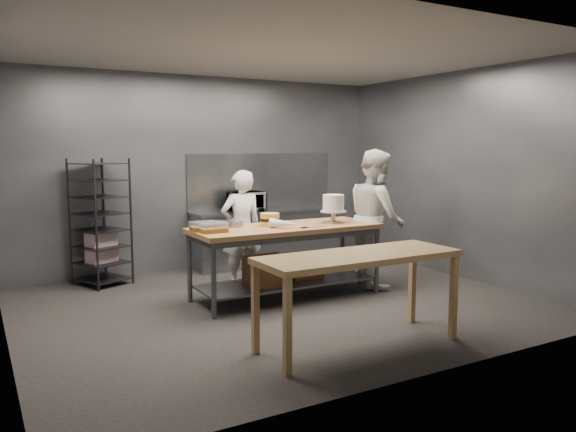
% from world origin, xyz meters
% --- Properties ---
extents(ground, '(6.00, 6.00, 0.00)m').
position_xyz_m(ground, '(0.00, 0.00, 0.00)').
color(ground, black).
rests_on(ground, ground).
extents(back_wall, '(6.00, 0.04, 3.00)m').
position_xyz_m(back_wall, '(0.00, 2.50, 1.50)').
color(back_wall, '#4C4F54').
rests_on(back_wall, ground).
extents(work_table, '(2.40, 0.90, 0.92)m').
position_xyz_m(work_table, '(0.18, 0.23, 0.57)').
color(work_table, olive).
rests_on(work_table, ground).
extents(near_counter, '(2.00, 0.70, 0.90)m').
position_xyz_m(near_counter, '(-0.06, -1.63, 0.81)').
color(near_counter, olive).
rests_on(near_counter, ground).
extents(back_counter, '(2.60, 0.60, 0.90)m').
position_xyz_m(back_counter, '(1.00, 2.18, 0.45)').
color(back_counter, slate).
rests_on(back_counter, ground).
extents(splashback_panel, '(2.60, 0.02, 0.90)m').
position_xyz_m(splashback_panel, '(1.00, 2.48, 1.35)').
color(splashback_panel, slate).
rests_on(splashback_panel, back_counter).
extents(speed_rack, '(0.81, 0.84, 1.75)m').
position_xyz_m(speed_rack, '(-1.69, 2.10, 0.86)').
color(speed_rack, black).
rests_on(speed_rack, ground).
extents(chef_behind, '(0.59, 0.40, 1.60)m').
position_xyz_m(chef_behind, '(-0.04, 1.04, 0.80)').
color(chef_behind, white).
rests_on(chef_behind, ground).
extents(chef_right, '(1.01, 1.12, 1.88)m').
position_xyz_m(chef_right, '(1.62, 0.23, 0.94)').
color(chef_right, silver).
rests_on(chef_right, ground).
extents(microwave, '(0.54, 0.37, 0.30)m').
position_xyz_m(microwave, '(0.58, 2.18, 1.05)').
color(microwave, black).
rests_on(microwave, back_counter).
extents(frosted_cake_stand, '(0.34, 0.34, 0.37)m').
position_xyz_m(frosted_cake_stand, '(0.88, 0.18, 1.16)').
color(frosted_cake_stand, '#C0B499').
rests_on(frosted_cake_stand, work_table).
extents(layer_cake, '(0.24, 0.24, 0.16)m').
position_xyz_m(layer_cake, '(0.02, 0.32, 1.00)').
color(layer_cake, gold).
rests_on(layer_cake, work_table).
extents(cake_pans, '(0.62, 0.40, 0.07)m').
position_xyz_m(cake_pans, '(-0.61, 0.45, 0.96)').
color(cake_pans, gray).
rests_on(cake_pans, work_table).
extents(piping_bag, '(0.32, 0.38, 0.12)m').
position_xyz_m(piping_bag, '(0.07, 0.02, 0.98)').
color(piping_bag, silver).
rests_on(piping_bag, work_table).
extents(offset_spatula, '(0.37, 0.02, 0.02)m').
position_xyz_m(offset_spatula, '(0.37, -0.06, 0.93)').
color(offset_spatula, slate).
rests_on(offset_spatula, work_table).
extents(pastry_clamshells, '(0.35, 0.40, 0.11)m').
position_xyz_m(pastry_clamshells, '(-0.83, 0.26, 0.98)').
color(pastry_clamshells, '#9B5B1F').
rests_on(pastry_clamshells, work_table).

